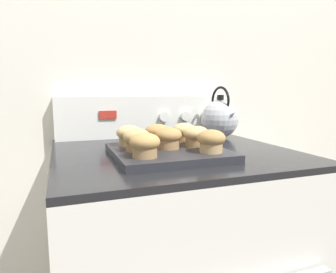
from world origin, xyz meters
The scene contains 12 objects.
wall_back centered at (0.00, 0.72, 1.20)m, with size 8.00×0.05×2.40m.
control_panel centered at (0.00, 0.67, 1.00)m, with size 0.72×0.07×0.17m.
muffin_pan centered at (-0.05, 0.28, 0.93)m, with size 0.31×0.31×0.02m.
muffin_r0_c0 centered at (-0.14, 0.18, 0.97)m, with size 0.08×0.08×0.06m.
muffin_r0_c2 centered at (0.05, 0.18, 0.97)m, with size 0.08×0.08×0.06m.
muffin_r1_c0 centered at (-0.14, 0.27, 0.97)m, with size 0.08×0.08×0.06m.
muffin_r1_c1 centered at (-0.04, 0.27, 0.97)m, with size 0.08×0.08×0.06m.
muffin_r1_c2 centered at (0.04, 0.28, 0.97)m, with size 0.08×0.08×0.06m.
muffin_r2_c0 centered at (-0.14, 0.36, 0.97)m, with size 0.08×0.08×0.06m.
muffin_r2_c1 centered at (-0.05, 0.37, 0.97)m, with size 0.08×0.08×0.06m.
muffin_r2_c2 centered at (0.04, 0.37, 0.97)m, with size 0.08×0.08×0.06m.
tea_kettle centered at (0.27, 0.53, 1.00)m, with size 0.15×0.18×0.21m.
Camera 1 is at (-0.33, -0.53, 1.11)m, focal length 32.00 mm.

